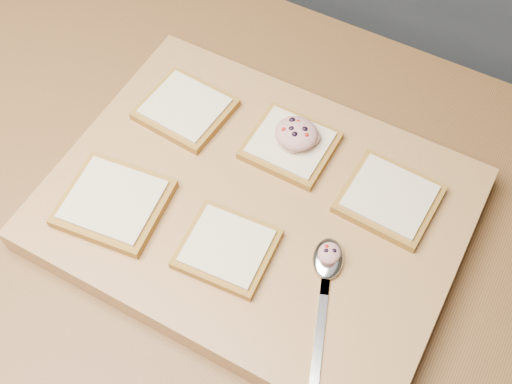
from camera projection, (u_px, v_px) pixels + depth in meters
island_counter at (267, 332)px, 1.26m from camera, size 2.00×0.80×0.90m
cutting_board at (256, 209)px, 0.87m from camera, size 0.53×0.41×0.04m
bread_far_left at (185, 109)px, 0.92m from camera, size 0.13×0.12×0.02m
bread_far_center at (290, 145)px, 0.89m from camera, size 0.12×0.11×0.02m
bread_far_right at (389, 198)px, 0.84m from camera, size 0.12×0.11×0.02m
bread_near_left at (114, 202)px, 0.84m from camera, size 0.14×0.13×0.02m
bread_near_center at (227, 248)px, 0.80m from camera, size 0.12×0.11×0.02m
tuna_salad_dollop at (296, 133)px, 0.87m from camera, size 0.06×0.06×0.03m
spoon at (327, 269)px, 0.79m from camera, size 0.09×0.19×0.01m
spoon_salad at (329, 253)px, 0.78m from camera, size 0.03×0.03×0.02m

